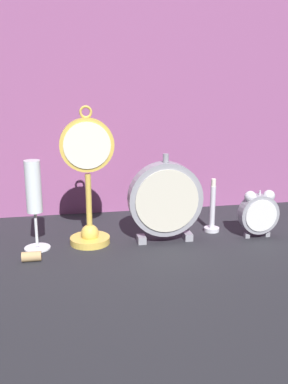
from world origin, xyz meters
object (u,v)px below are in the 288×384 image
(alarm_clock_twin_bell, at_px, (259,212))
(wine_cork, at_px, (32,256))
(champagne_flute, at_px, (34,195))
(brass_candlestick, at_px, (212,214))
(pocket_watch_on_stand, at_px, (88,185))
(mantel_clock_silver, at_px, (165,200))

(alarm_clock_twin_bell, xyz_separation_m, wine_cork, (-0.56, -0.05, -0.06))
(champagne_flute, bearing_deg, alarm_clock_twin_bell, -2.69)
(alarm_clock_twin_bell, height_order, brass_candlestick, brass_candlestick)
(champagne_flute, height_order, wine_cork, champagne_flute)
(alarm_clock_twin_bell, bearing_deg, pocket_watch_on_stand, 175.06)
(champagne_flute, distance_m, wine_cork, 0.14)
(mantel_clock_silver, bearing_deg, wine_cork, -168.81)
(pocket_watch_on_stand, distance_m, brass_candlestick, 0.34)
(mantel_clock_silver, bearing_deg, pocket_watch_on_stand, 173.37)
(brass_candlestick, bearing_deg, pocket_watch_on_stand, -174.98)
(mantel_clock_silver, distance_m, brass_candlestick, 0.16)
(pocket_watch_on_stand, distance_m, champagne_flute, 0.13)
(alarm_clock_twin_bell, bearing_deg, brass_candlestick, 146.74)
(pocket_watch_on_stand, height_order, alarm_clock_twin_bell, pocket_watch_on_stand)
(pocket_watch_on_stand, distance_m, alarm_clock_twin_bell, 0.43)
(alarm_clock_twin_bell, height_order, champagne_flute, champagne_flute)
(wine_cork, bearing_deg, pocket_watch_on_stand, 32.09)
(pocket_watch_on_stand, relative_size, wine_cork, 7.93)
(alarm_clock_twin_bell, relative_size, wine_cork, 2.93)
(pocket_watch_on_stand, relative_size, mantel_clock_silver, 1.52)
(pocket_watch_on_stand, relative_size, alarm_clock_twin_bell, 2.71)
(mantel_clock_silver, bearing_deg, alarm_clock_twin_bell, -3.64)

